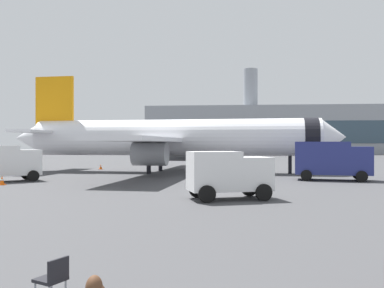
# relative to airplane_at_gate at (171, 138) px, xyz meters

# --- Properties ---
(airplane_at_gate) EXTENTS (35.77, 32.28, 10.50)m
(airplane_at_gate) POSITION_rel_airplane_at_gate_xyz_m (0.00, 0.00, 0.00)
(airplane_at_gate) COLOR white
(airplane_at_gate) RESTS_ON ground
(service_truck) EXTENTS (5.10, 4.76, 2.90)m
(service_truck) POSITION_rel_airplane_at_gate_xyz_m (-11.60, -11.54, -2.05)
(service_truck) COLOR white
(service_truck) RESTS_ON ground
(fuel_truck) EXTENTS (6.33, 3.59, 3.20)m
(fuel_truck) POSITION_rel_airplane_at_gate_xyz_m (14.57, -7.92, -1.88)
(fuel_truck) COLOR navy
(fuel_truck) RESTS_ON ground
(cargo_van) EXTENTS (4.81, 3.45, 2.60)m
(cargo_van) POSITION_rel_airplane_at_gate_xyz_m (6.05, -20.49, -2.21)
(cargo_van) COLOR white
(cargo_van) RESTS_ON ground
(safety_cone_near) EXTENTS (0.44, 0.44, 0.68)m
(safety_cone_near) POSITION_rel_airplane_at_gate_xyz_m (-10.45, -14.21, -3.32)
(safety_cone_near) COLOR #F2590C
(safety_cone_near) RESTS_ON ground
(safety_cone_mid) EXTENTS (0.44, 0.44, 0.62)m
(safety_cone_mid) POSITION_rel_airplane_at_gate_xyz_m (-9.11, 4.61, -3.35)
(safety_cone_mid) COLOR #F2590C
(safety_cone_mid) RESTS_ON ground
(safety_cone_far) EXTENTS (0.44, 0.44, 0.68)m
(safety_cone_far) POSITION_rel_airplane_at_gate_xyz_m (1.28, 5.56, -3.32)
(safety_cone_far) COLOR #F2590C
(safety_cone_far) RESTS_ON ground
(traveller_backpack) EXTENTS (0.36, 0.40, 0.48)m
(traveller_backpack) POSITION_rel_airplane_at_gate_xyz_m (3.54, -35.02, -3.42)
(traveller_backpack) COLOR brown
(traveller_backpack) RESTS_ON ground
(gate_chair) EXTENTS (0.64, 0.64, 0.86)m
(gate_chair) POSITION_rel_airplane_at_gate_xyz_m (2.82, -35.23, -3.16)
(gate_chair) COLOR black
(gate_chair) RESTS_ON ground
(terminal_building) EXTENTS (78.65, 16.31, 26.57)m
(terminal_building) POSITION_rel_airplane_at_gate_xyz_m (20.06, 85.95, 3.79)
(terminal_building) COLOR gray
(terminal_building) RESTS_ON ground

